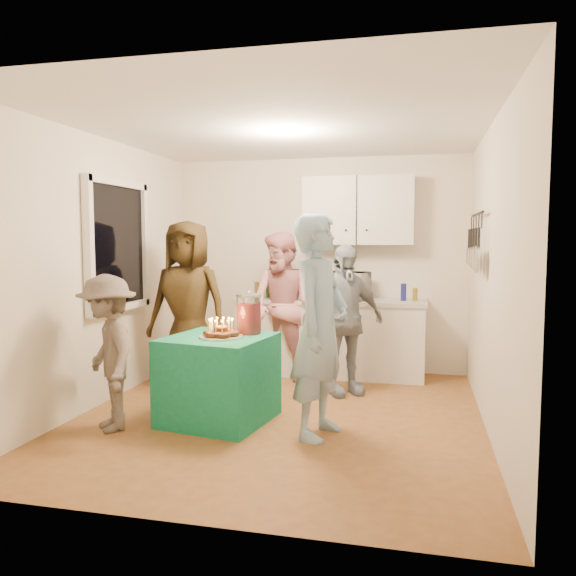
% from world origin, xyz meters
% --- Properties ---
extents(floor, '(4.00, 4.00, 0.00)m').
position_xyz_m(floor, '(0.00, 0.00, 0.00)').
color(floor, brown).
rests_on(floor, ground).
extents(ceiling, '(4.00, 4.00, 0.00)m').
position_xyz_m(ceiling, '(0.00, 0.00, 2.60)').
color(ceiling, white).
rests_on(ceiling, floor).
extents(back_wall, '(3.60, 3.60, 0.00)m').
position_xyz_m(back_wall, '(0.00, 2.00, 1.30)').
color(back_wall, silver).
rests_on(back_wall, floor).
extents(left_wall, '(4.00, 4.00, 0.00)m').
position_xyz_m(left_wall, '(-1.80, 0.00, 1.30)').
color(left_wall, silver).
rests_on(left_wall, floor).
extents(right_wall, '(4.00, 4.00, 0.00)m').
position_xyz_m(right_wall, '(1.80, 0.00, 1.30)').
color(right_wall, silver).
rests_on(right_wall, floor).
extents(window_night, '(0.04, 1.00, 1.20)m').
position_xyz_m(window_night, '(-1.77, 0.30, 1.55)').
color(window_night, black).
rests_on(window_night, left_wall).
extents(counter, '(2.20, 0.58, 0.86)m').
position_xyz_m(counter, '(0.20, 1.70, 0.43)').
color(counter, white).
rests_on(counter, floor).
extents(countertop, '(2.24, 0.62, 0.05)m').
position_xyz_m(countertop, '(0.20, 1.70, 0.89)').
color(countertop, beige).
rests_on(countertop, counter).
extents(upper_cabinet, '(1.30, 0.30, 0.80)m').
position_xyz_m(upper_cabinet, '(0.50, 1.85, 1.95)').
color(upper_cabinet, white).
rests_on(upper_cabinet, back_wall).
extents(pot_rack, '(0.12, 1.00, 0.60)m').
position_xyz_m(pot_rack, '(1.72, 0.70, 1.60)').
color(pot_rack, black).
rests_on(pot_rack, right_wall).
extents(microwave, '(0.65, 0.51, 0.32)m').
position_xyz_m(microwave, '(0.35, 1.70, 1.07)').
color(microwave, white).
rests_on(microwave, countertop).
extents(party_table, '(0.98, 0.98, 0.76)m').
position_xyz_m(party_table, '(-0.50, -0.23, 0.38)').
color(party_table, '#127B53').
rests_on(party_table, floor).
extents(donut_cake, '(0.38, 0.38, 0.18)m').
position_xyz_m(donut_cake, '(-0.45, -0.27, 0.85)').
color(donut_cake, '#381C0C').
rests_on(donut_cake, party_table).
extents(punch_jar, '(0.22, 0.22, 0.34)m').
position_xyz_m(punch_jar, '(-0.28, -0.02, 0.93)').
color(punch_jar, '#AC0D14').
rests_on(punch_jar, party_table).
extents(man_birthday, '(0.58, 0.75, 1.82)m').
position_xyz_m(man_birthday, '(0.44, -0.39, 0.91)').
color(man_birthday, '#90B3D1').
rests_on(man_birthday, floor).
extents(woman_back_left, '(0.91, 0.61, 1.81)m').
position_xyz_m(woman_back_left, '(-1.20, 0.75, 0.91)').
color(woman_back_left, '#533B17').
rests_on(woman_back_left, floor).
extents(woman_back_center, '(1.01, 0.90, 1.70)m').
position_xyz_m(woman_back_center, '(-0.29, 1.33, 0.85)').
color(woman_back_center, '#D87085').
rests_on(woman_back_center, floor).
extents(woman_back_right, '(0.97, 0.84, 1.57)m').
position_xyz_m(woman_back_right, '(0.46, 0.89, 0.78)').
color(woman_back_right, '#11253A').
rests_on(woman_back_right, floor).
extents(child_near_left, '(0.94, 0.96, 1.32)m').
position_xyz_m(child_near_left, '(-1.32, -0.66, 0.66)').
color(child_near_left, '#534943').
rests_on(child_near_left, floor).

